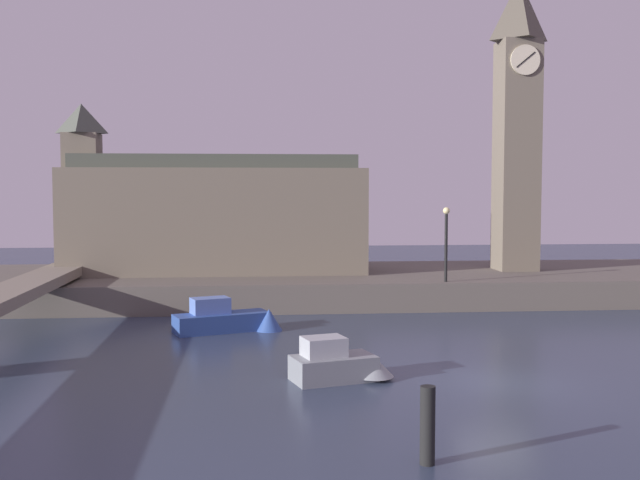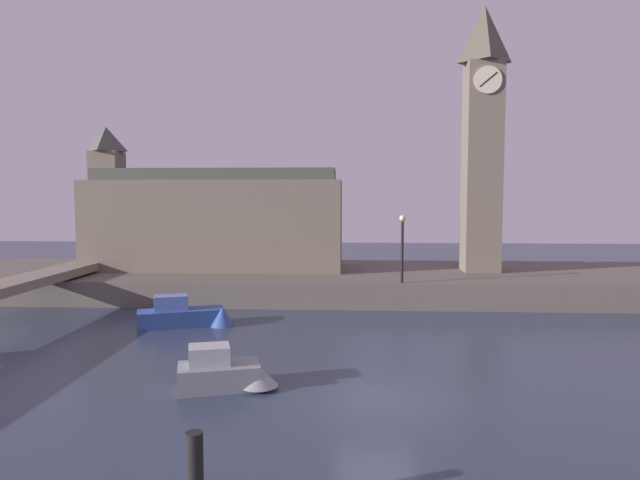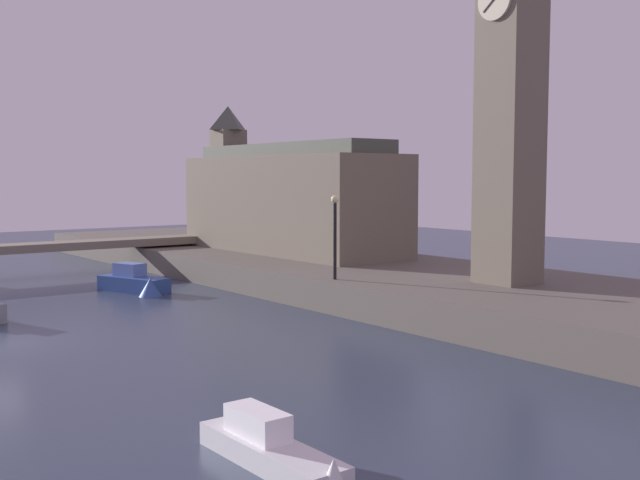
% 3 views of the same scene
% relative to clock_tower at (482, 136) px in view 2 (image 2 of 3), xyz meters
% --- Properties ---
extents(ground_plane, '(120.00, 120.00, 0.00)m').
position_rel_clock_tower_xyz_m(ground_plane, '(-7.73, -20.09, -10.36)').
color(ground_plane, '#2D384C').
extents(far_embankment, '(70.00, 12.00, 1.50)m').
position_rel_clock_tower_xyz_m(far_embankment, '(-7.73, -0.09, -9.61)').
color(far_embankment, '#5B544C').
rests_on(far_embankment, ground).
extents(clock_tower, '(2.50, 2.53, 17.11)m').
position_rel_clock_tower_xyz_m(clock_tower, '(0.00, 0.00, 0.00)').
color(clock_tower, '#6B6051').
rests_on(clock_tower, far_embankment).
extents(parliament_hall, '(17.19, 5.70, 9.68)m').
position_rel_clock_tower_xyz_m(parliament_hall, '(-18.15, 0.64, -5.52)').
color(parliament_hall, '#6B6051').
rests_on(parliament_hall, far_embankment).
extents(streetlamp, '(0.36, 0.36, 3.89)m').
position_rel_clock_tower_xyz_m(streetlamp, '(-5.60, -5.37, -6.43)').
color(streetlamp, black).
rests_on(streetlamp, far_embankment).
extents(mooring_post_left, '(0.35, 0.35, 1.83)m').
position_rel_clock_tower_xyz_m(mooring_post_left, '(-11.64, -27.12, -9.44)').
color(mooring_post_left, black).
rests_on(mooring_post_left, ground).
extents(boat_cruiser_grey, '(3.67, 2.15, 1.46)m').
position_rel_clock_tower_xyz_m(boat_cruiser_grey, '(-12.73, -19.32, -9.81)').
color(boat_cruiser_grey, gray).
rests_on(boat_cruiser_grey, ground).
extents(boat_tour_blue, '(5.14, 2.77, 1.60)m').
position_rel_clock_tower_xyz_m(boat_tour_blue, '(-16.61, -10.26, -9.83)').
color(boat_tour_blue, '#2D4C93').
rests_on(boat_tour_blue, ground).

